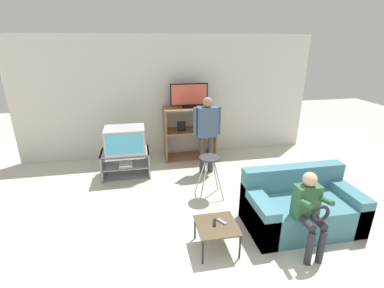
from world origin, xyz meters
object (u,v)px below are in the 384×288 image
couch (300,208)px  folding_stool (210,165)px  remote_control_white (222,222)px  person_standing_adult (207,129)px  person_seated_child (309,208)px  media_shelf (190,132)px  snack_table (217,227)px  tv_stand (126,163)px  television_main (125,140)px  television_flat (189,96)px  remote_control_black (215,223)px

couch → folding_stool: bearing=136.8°
remote_control_white → person_standing_adult: (0.32, 2.11, 0.54)m
remote_control_white → person_seated_child: person_seated_child is taller
media_shelf → snack_table: bearing=-94.0°
tv_stand → snack_table: 2.57m
television_main → person_seated_child: bearing=-48.9°
media_shelf → remote_control_white: (-0.13, -2.91, -0.22)m
tv_stand → couch: couch is taller
couch → television_main: bearing=139.7°
folding_stool → person_standing_adult: bearing=79.4°
folding_stool → person_seated_child: (0.84, -1.47, 0.05)m
snack_table → person_seated_child: size_ratio=0.48×
television_flat → folding_stool: size_ratio=1.11×
media_shelf → person_standing_adult: (0.19, -0.81, 0.32)m
media_shelf → person_seated_child: media_shelf is taller
media_shelf → person_standing_adult: bearing=-77.0°
tv_stand → remote_control_white: (1.24, -2.26, 0.11)m
television_main → snack_table: television_main is taller
television_flat → couch: (1.08, -2.71, -1.10)m
remote_control_black → snack_table: bearing=-41.3°
television_main → remote_control_black: television_main is taller
television_main → media_shelf: media_shelf is taller
remote_control_white → person_seated_child: 1.05m
tv_stand → television_flat: television_flat is taller
folding_stool → remote_control_white: (-0.15, -1.20, -0.21)m
television_main → media_shelf: size_ratio=0.64×
media_shelf → couch: (1.07, -2.71, -0.30)m
television_flat → person_seated_child: 3.39m
television_flat → snack_table: size_ratio=1.59×
tv_stand → remote_control_black: tv_stand is taller
tv_stand → couch: size_ratio=0.59×
television_flat → remote_control_black: 3.10m
tv_stand → media_shelf: 1.56m
snack_table → remote_control_black: 0.06m
snack_table → remote_control_black: remote_control_black is taller
television_flat → couch: size_ratio=0.53×
couch → snack_table: bearing=-169.3°
tv_stand → person_standing_adult: size_ratio=0.59×
television_flat → television_main: bearing=-153.5°
remote_control_black → remote_control_white: same height
folding_stool → remote_control_black: bearing=-101.4°
couch → tv_stand: bearing=140.0°
remote_control_black → person_standing_adult: 2.22m
person_standing_adult → folding_stool: bearing=-100.6°
remote_control_black → remote_control_white: size_ratio=1.00×
folding_stool → television_main: bearing=142.3°
remote_control_white → couch: bearing=-22.9°
snack_table → person_standing_adult: (0.39, 2.14, 0.59)m
tv_stand → television_main: 0.49m
tv_stand → snack_table: (1.16, -2.29, 0.07)m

